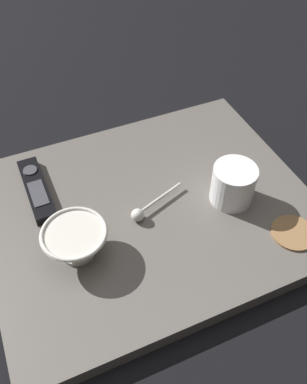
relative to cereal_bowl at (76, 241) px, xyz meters
name	(u,v)px	position (x,y,z in m)	size (l,w,h in m)	color
ground_plane	(150,216)	(0.05, -0.17, -0.07)	(6.00, 6.00, 0.00)	black
table	(150,211)	(0.05, -0.17, -0.05)	(0.54, 0.67, 0.04)	#5B5651
cereal_bowl	(76,241)	(0.00, 0.00, 0.00)	(0.12, 0.12, 0.06)	beige
coffee_mug	(233,184)	(0.00, -0.34, 0.01)	(0.09, 0.09, 0.09)	white
teaspoon	(142,212)	(0.03, -0.15, -0.02)	(0.06, 0.13, 0.03)	silver
tv_remote_near	(37,189)	(0.18, 0.04, -0.03)	(0.19, 0.05, 0.02)	black
drink_coaster	(293,233)	(-0.13, -0.40, -0.03)	(0.09, 0.09, 0.01)	olive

